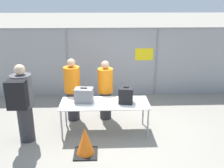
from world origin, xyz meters
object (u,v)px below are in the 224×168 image
at_px(traveler_hooded, 22,101).
at_px(security_worker_far, 72,89).
at_px(inspection_table, 105,105).
at_px(security_worker_near, 105,89).
at_px(suitcase_black, 126,95).
at_px(suitcase_grey, 84,95).
at_px(traffic_cone, 85,142).
at_px(utility_trailer, 163,71).

height_order(traveler_hooded, security_worker_far, traveler_hooded).
relative_size(inspection_table, traveler_hooded, 1.17).
distance_m(security_worker_near, security_worker_far, 0.88).
height_order(suitcase_black, traveler_hooded, traveler_hooded).
bearing_deg(suitcase_grey, suitcase_black, -4.69).
bearing_deg(suitcase_black, security_worker_near, 121.84).
relative_size(inspection_table, security_worker_far, 1.25).
distance_m(suitcase_grey, traffic_cone, 1.22).
distance_m(traveler_hooded, security_worker_near, 2.18).
relative_size(suitcase_black, traveler_hooded, 0.22).
relative_size(inspection_table, suitcase_grey, 4.65).
bearing_deg(security_worker_near, inspection_table, 76.84).
xyz_separation_m(inspection_table, traveler_hooded, (-1.82, -0.38, 0.28)).
bearing_deg(traveler_hooded, security_worker_far, 46.77).
relative_size(security_worker_far, utility_trailer, 0.51).
height_order(suitcase_grey, traveler_hooded, traveler_hooded).
relative_size(suitcase_black, security_worker_far, 0.24).
bearing_deg(security_worker_far, traffic_cone, 107.79).
bearing_deg(traffic_cone, security_worker_far, 104.19).
bearing_deg(traveler_hooded, utility_trailer, 44.43).
bearing_deg(utility_trailer, security_worker_near, -125.95).
xyz_separation_m(suitcase_black, utility_trailer, (1.87, 4.01, -0.54)).
relative_size(suitcase_grey, traveler_hooded, 0.25).
bearing_deg(inspection_table, security_worker_near, 87.75).
xyz_separation_m(security_worker_far, utility_trailer, (3.23, 3.27, -0.45)).
relative_size(security_worker_near, security_worker_far, 0.96).
xyz_separation_m(inspection_table, utility_trailer, (2.38, 3.99, -0.29)).
xyz_separation_m(inspection_table, traffic_cone, (-0.43, -0.95, -0.44)).
height_order(utility_trailer, traffic_cone, utility_trailer).
relative_size(suitcase_black, utility_trailer, 0.12).
bearing_deg(security_worker_near, utility_trailer, -136.86).
bearing_deg(suitcase_black, suitcase_grey, 175.31).
bearing_deg(traffic_cone, traveler_hooded, 157.63).
relative_size(suitcase_grey, security_worker_far, 0.27).
bearing_deg(traffic_cone, utility_trailer, 60.45).
bearing_deg(traveler_hooded, traffic_cone, -24.09).
height_order(inspection_table, security_worker_near, security_worker_near).
bearing_deg(security_worker_near, traveler_hooded, 20.56).
xyz_separation_m(suitcase_grey, security_worker_near, (0.53, 0.69, -0.11)).
height_order(suitcase_grey, suitcase_black, suitcase_black).
height_order(inspection_table, security_worker_far, security_worker_far).
bearing_deg(utility_trailer, traveler_hooded, -133.85).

